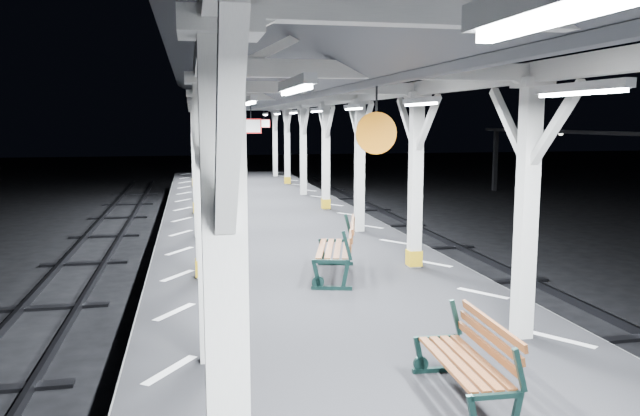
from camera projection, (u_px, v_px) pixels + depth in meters
name	position (u px, v px, depth m)	size (l,w,h in m)	color
ground	(336.00, 364.00, 9.80)	(120.00, 120.00, 0.00)	black
platform	(336.00, 333.00, 9.73)	(6.00, 50.00, 1.00)	black
hazard_stripes_left	(175.00, 312.00, 9.17)	(1.00, 48.00, 0.01)	silver
hazard_stripes_right	(483.00, 293.00, 10.16)	(1.00, 48.00, 0.01)	silver
track_right	(617.00, 337.00, 10.80)	(2.20, 60.00, 0.16)	#2D2D33
canopy	(338.00, 68.00, 9.16)	(5.40, 49.00, 4.65)	silver
bench_near	(472.00, 358.00, 6.20)	(0.65, 1.58, 0.84)	black
bench_mid	(340.00, 247.00, 11.18)	(1.16, 2.00, 1.02)	black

